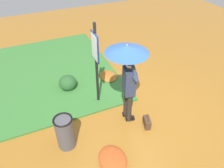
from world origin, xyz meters
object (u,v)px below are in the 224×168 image
info_sign_post (96,56)px  handbag (147,122)px  trash_bin (65,132)px  person_with_umbrella (128,66)px

info_sign_post → handbag: (-1.35, -0.78, -1.32)m
info_sign_post → trash_bin: size_ratio=2.76×
person_with_umbrella → trash_bin: 1.98m
handbag → info_sign_post: bearing=29.9°
info_sign_post → person_with_umbrella: bearing=-151.6°
person_with_umbrella → trash_bin: person_with_umbrella is taller
person_with_umbrella → handbag: (-0.53, -0.33, -1.42)m
person_with_umbrella → trash_bin: size_ratio=2.45×
person_with_umbrella → info_sign_post: (0.82, 0.44, -0.11)m
handbag → trash_bin: trash_bin is taller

